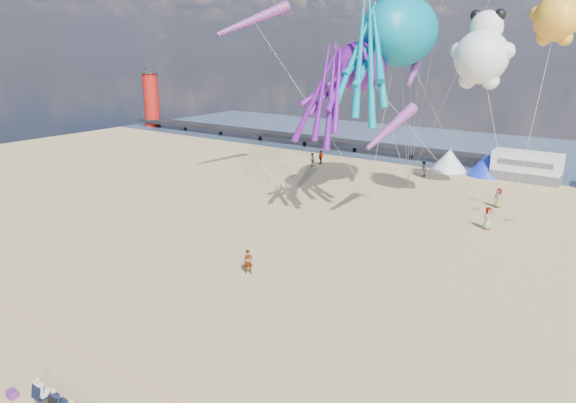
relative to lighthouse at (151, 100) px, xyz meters
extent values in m
plane|color=tan|center=(56.00, -44.00, -4.50)|extent=(120.00, 120.00, 0.00)
plane|color=#354A67|center=(56.00, 11.00, -4.48)|extent=(120.00, 120.00, 0.00)
cube|color=black|center=(28.00, 0.00, -3.50)|extent=(60.00, 3.00, 0.50)
cylinder|color=#A5140F|center=(0.00, 0.00, 0.00)|extent=(2.60, 2.60, 9.00)
cube|color=silver|center=(62.00, -4.00, -3.00)|extent=(6.60, 2.50, 3.00)
cone|color=white|center=(54.00, -4.00, -3.30)|extent=(4.00, 4.00, 2.40)
cone|color=#1933CC|center=(58.00, -4.00, -3.30)|extent=(4.00, 4.00, 2.40)
cube|color=#60227F|center=(53.03, -52.48, -4.34)|extent=(0.40, 0.30, 0.32)
cylinder|color=#F2338C|center=(56.00, -49.00, -4.48)|extent=(34.00, 0.03, 0.03)
imported|color=tan|center=(53.21, -38.17, -3.75)|extent=(0.65, 0.62, 1.50)
imported|color=#7F6659|center=(62.86, -21.59, -3.63)|extent=(0.75, 0.73, 1.74)
imported|color=#7F6659|center=(40.40, -11.13, -3.70)|extent=(0.71, 0.89, 1.59)
imported|color=#7F6659|center=(40.54, -9.41, -3.68)|extent=(0.63, 1.07, 1.64)
imported|color=#7F6659|center=(62.11, -15.37, -3.64)|extent=(0.72, 0.57, 1.72)
imported|color=#7F6659|center=(52.79, -8.52, -3.67)|extent=(0.83, 0.97, 1.67)
cube|color=gray|center=(51.51, -18.81, -4.39)|extent=(0.50, 0.35, 0.22)
cube|color=gray|center=(60.96, -17.32, -4.39)|extent=(0.50, 0.35, 0.22)
cube|color=gray|center=(63.90, -18.65, -4.39)|extent=(0.50, 0.35, 0.22)
cube|color=gray|center=(59.90, -14.42, -4.39)|extent=(0.50, 0.35, 0.22)
cube|color=gray|center=(52.76, -12.53, -4.39)|extent=(0.50, 0.35, 0.22)
camera|label=1|loc=(71.70, -60.16, 8.62)|focal=32.00mm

